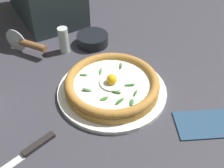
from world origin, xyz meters
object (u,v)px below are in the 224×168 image
Objects in this scene: pizza at (112,84)px; folded_napkin at (204,124)px; pepper_shaker at (64,40)px; side_bowl at (93,39)px; table_knife at (24,154)px; pizza_cutter at (28,44)px.

pizza is 1.82× the size of folded_napkin.
side_bowl is at bearing -91.28° from pepper_shaker.
side_bowl reaches higher than table_knife.
pepper_shaker is at bearing 88.72° from side_bowl.
pizza_cutter is 0.11m from pepper_shaker.
pizza_cutter is at bearing 70.95° from pepper_shaker.
side_bowl is at bearing -42.81° from table_knife.
side_bowl is 0.10m from pepper_shaker.
pepper_shaker reaches higher than pizza.
pizza reaches higher than folded_napkin.
pizza is at bearing -70.17° from table_knife.
pizza is 0.25m from pepper_shaker.
pizza_cutter is 0.91× the size of folded_napkin.
table_knife reaches higher than folded_napkin.
pepper_shaker is at bearing 24.34° from folded_napkin.
pepper_shaker reaches higher than side_bowl.
side_bowl is 0.46m from folded_napkin.
side_bowl is at bearing -11.13° from pizza.
folded_napkin is 1.64× the size of pepper_shaker.
folded_napkin is at bearing -147.55° from pizza_cutter.
side_bowl is 0.82× the size of pizza_cutter.
pizza_cutter is 0.39m from table_knife.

